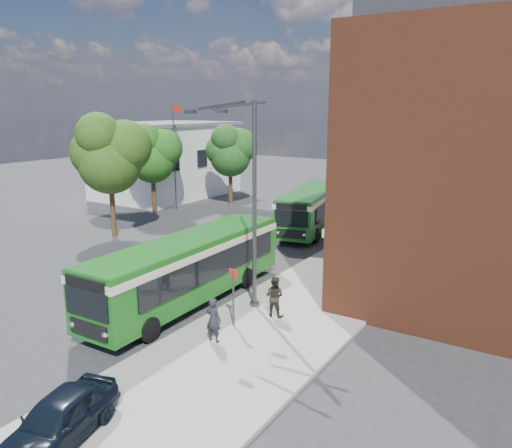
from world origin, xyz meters
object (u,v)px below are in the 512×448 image
Objects in this scene: bus_rear at (312,206)px; parked_car at (58,420)px; street_lamp at (247,202)px; bus_front at (189,264)px.

parked_car is (4.99, -25.00, -1.03)m from bus_rear.
street_lamp is 0.77× the size of bus_front.
street_lamp is 15.26m from bus_rear.
street_lamp is at bearing 20.47° from bus_front.
parked_car is (1.03, -10.56, -3.99)m from street_lamp.
bus_front is 1.10× the size of bus_rear.
parked_car is at bearing -84.42° from street_lamp.
bus_rear is (-1.41, 15.38, -0.00)m from bus_front.
bus_front is at bearing -159.53° from street_lamp.
street_lamp is 4.01m from bus_front.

